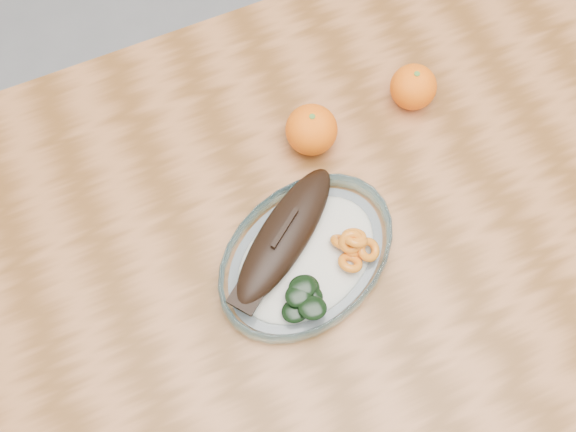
% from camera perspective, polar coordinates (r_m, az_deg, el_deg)
% --- Properties ---
extents(ground, '(3.00, 3.00, 0.00)m').
position_cam_1_polar(ground, '(1.69, 2.80, -10.72)').
color(ground, slate).
rests_on(ground, ground).
extents(dining_table, '(1.20, 0.80, 0.75)m').
position_cam_1_polar(dining_table, '(1.06, 4.38, -3.01)').
color(dining_table, brown).
rests_on(dining_table, ground).
extents(plated_meal, '(0.61, 0.61, 0.08)m').
position_cam_1_polar(plated_meal, '(0.94, 1.39, -3.09)').
color(plated_meal, white).
rests_on(plated_meal, dining_table).
extents(orange_left, '(0.07, 0.07, 0.07)m').
position_cam_1_polar(orange_left, '(1.00, 1.87, 6.83)').
color(orange_left, '#FD4C05').
rests_on(orange_left, dining_table).
extents(orange_right, '(0.07, 0.07, 0.07)m').
position_cam_1_polar(orange_right, '(1.05, 9.87, 10.02)').
color(orange_right, '#FD4C05').
rests_on(orange_right, dining_table).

